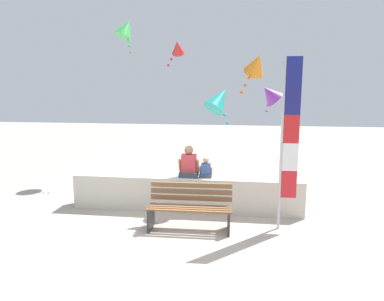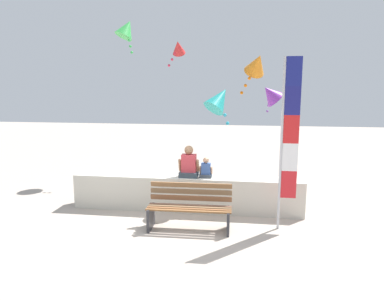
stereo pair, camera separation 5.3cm
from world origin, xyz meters
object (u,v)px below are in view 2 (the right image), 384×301
(flag_banner, at_px, (287,136))
(kite_purple, at_px, (271,94))
(kite_green, at_px, (127,29))
(kite_red, at_px, (178,48))
(person_adult, at_px, (189,165))
(park_bench, at_px, (190,208))
(kite_teal, at_px, (220,99))
(kite_orange, at_px, (257,64))
(person_child, at_px, (206,170))

(flag_banner, bearing_deg, kite_purple, 90.80)
(kite_green, bearing_deg, kite_red, 15.91)
(kite_red, bearing_deg, kite_purple, -3.23)
(person_adult, distance_m, kite_green, 5.14)
(park_bench, distance_m, person_adult, 1.27)
(kite_purple, bearing_deg, park_bench, -112.37)
(kite_teal, distance_m, kite_orange, 1.58)
(flag_banner, relative_size, kite_orange, 2.98)
(park_bench, bearing_deg, kite_orange, 63.94)
(kite_purple, bearing_deg, person_adult, -121.06)
(person_adult, xyz_separation_m, kite_green, (-2.34, 3.01, 3.44))
(kite_green, distance_m, kite_teal, 4.33)
(kite_orange, bearing_deg, kite_green, 159.77)
(flag_banner, bearing_deg, kite_teal, 134.71)
(person_adult, relative_size, kite_red, 0.83)
(kite_teal, bearing_deg, kite_red, 117.47)
(kite_teal, bearing_deg, person_child, -113.45)
(person_child, height_order, kite_purple, kite_purple)
(park_bench, relative_size, kite_purple, 1.72)
(park_bench, xyz_separation_m, flag_banner, (1.85, 0.24, 1.45))
(kite_teal, bearing_deg, kite_orange, 50.19)
(kite_green, relative_size, kite_orange, 0.99)
(park_bench, height_order, kite_green, kite_green)
(person_adult, distance_m, kite_orange, 3.17)
(kite_red, bearing_deg, park_bench, -77.11)
(park_bench, bearing_deg, flag_banner, 7.48)
(park_bench, bearing_deg, kite_green, 121.64)
(person_child, xyz_separation_m, flag_banner, (1.64, -0.84, 0.91))
(park_bench, bearing_deg, person_adult, 99.44)
(park_bench, bearing_deg, person_child, 79.17)
(park_bench, relative_size, kite_teal, 1.73)
(person_adult, relative_size, flag_banner, 0.21)
(person_adult, bearing_deg, park_bench, -80.56)
(person_adult, bearing_deg, flag_banner, -22.44)
(flag_banner, bearing_deg, park_bench, -172.52)
(kite_purple, bearing_deg, person_child, -115.85)
(kite_orange, bearing_deg, flag_banner, -77.52)
(kite_teal, bearing_deg, flag_banner, -45.29)
(person_adult, bearing_deg, kite_teal, 42.03)
(person_adult, height_order, kite_red, kite_red)
(kite_orange, height_order, kite_red, kite_red)
(person_adult, height_order, kite_green, kite_green)
(person_child, bearing_deg, person_adult, -179.95)
(kite_orange, xyz_separation_m, kite_red, (-2.35, 1.84, 0.62))
(park_bench, height_order, kite_purple, kite_purple)
(kite_teal, bearing_deg, kite_green, 140.66)
(park_bench, relative_size, kite_green, 1.50)
(flag_banner, xyz_separation_m, kite_teal, (-1.40, 1.41, 0.64))
(person_adult, xyz_separation_m, person_child, (0.39, 0.00, -0.10))
(park_bench, distance_m, kite_orange, 4.19)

